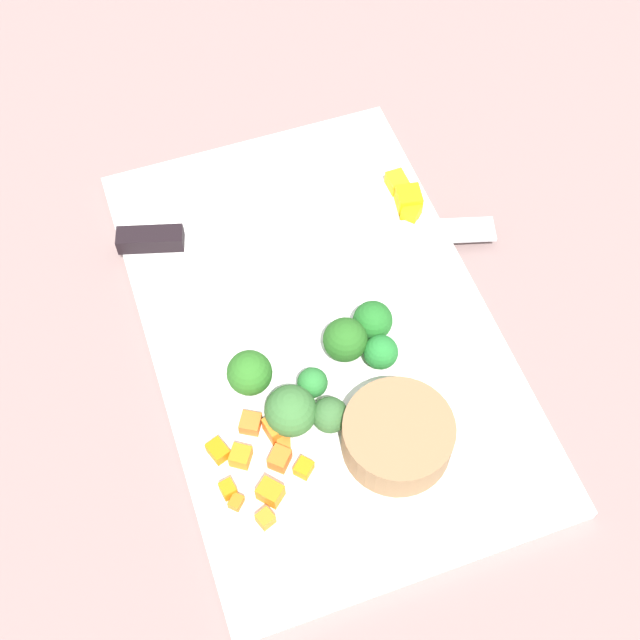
{
  "coord_description": "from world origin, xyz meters",
  "views": [
    {
      "loc": [
        0.38,
        -0.13,
        0.67
      ],
      "look_at": [
        0.0,
        0.0,
        0.02
      ],
      "focal_mm": 48.07,
      "sensor_mm": 36.0,
      "label": 1
    }
  ],
  "objects": [
    {
      "name": "broccoli_floret_3",
      "position": [
        0.05,
        0.04,
        0.03
      ],
      "size": [
        0.03,
        0.03,
        0.03
      ],
      "color": "#91B455",
      "rests_on": "cutting_board"
    },
    {
      "name": "carrot_dice_8",
      "position": [
        0.09,
        -0.12,
        0.02
      ],
      "size": [
        0.02,
        0.02,
        0.01
      ],
      "primitive_type": "cube",
      "rotation": [
        0.0,
        0.0,
        0.34
      ],
      "color": "orange",
      "rests_on": "cutting_board"
    },
    {
      "name": "carrot_dice_5",
      "position": [
        0.16,
        -0.1,
        0.02
      ],
      "size": [
        0.02,
        0.02,
        0.01
      ],
      "primitive_type": "cube",
      "rotation": [
        0.0,
        0.0,
        1.93
      ],
      "color": "orange",
      "rests_on": "cutting_board"
    },
    {
      "name": "pepper_dice_2",
      "position": [
        -0.13,
        0.13,
        0.02
      ],
      "size": [
        0.02,
        0.02,
        0.01
      ],
      "primitive_type": "cube",
      "rotation": [
        0.0,
        0.0,
        0.03
      ],
      "color": "yellow",
      "rests_on": "cutting_board"
    },
    {
      "name": "broccoli_floret_0",
      "position": [
        0.09,
        -0.02,
        0.03
      ],
      "size": [
        0.03,
        0.03,
        0.03
      ],
      "color": "#93BA63",
      "rests_on": "cutting_board"
    },
    {
      "name": "carrot_dice_2",
      "position": [
        0.13,
        -0.06,
        0.02
      ],
      "size": [
        0.02,
        0.02,
        0.01
      ],
      "primitive_type": "cube",
      "rotation": [
        0.0,
        0.0,
        2.3
      ],
      "color": "orange",
      "rests_on": "cutting_board"
    },
    {
      "name": "cutting_board",
      "position": [
        0.0,
        0.0,
        0.01
      ],
      "size": [
        0.48,
        0.3,
        0.01
      ],
      "primitive_type": "cube",
      "color": "white",
      "rests_on": "ground_plane"
    },
    {
      "name": "prep_bowl",
      "position": [
        0.13,
        0.02,
        0.03
      ],
      "size": [
        0.09,
        0.09,
        0.04
      ],
      "primitive_type": "cylinder",
      "color": "olive",
      "rests_on": "cutting_board"
    },
    {
      "name": "carrot_dice_3",
      "position": [
        0.07,
        -0.09,
        0.02
      ],
      "size": [
        0.02,
        0.02,
        0.01
      ],
      "primitive_type": "cube",
      "rotation": [
        0.0,
        0.0,
        1.04
      ],
      "color": "orange",
      "rests_on": "cutting_board"
    },
    {
      "name": "chef_knife",
      "position": [
        -0.11,
        -0.03,
        0.02
      ],
      "size": [
        0.12,
        0.35,
        0.02
      ],
      "rotation": [
        0.0,
        0.0,
        1.29
      ],
      "color": "silver",
      "rests_on": "cutting_board"
    },
    {
      "name": "carrot_dice_10",
      "position": [
        0.12,
        -0.12,
        0.02
      ],
      "size": [
        0.01,
        0.01,
        0.01
      ],
      "primitive_type": "cube",
      "rotation": [
        0.0,
        0.0,
        1.74
      ],
      "color": "orange",
      "rests_on": "cutting_board"
    },
    {
      "name": "broccoli_floret_1",
      "position": [
        0.06,
        -0.03,
        0.03
      ],
      "size": [
        0.03,
        0.03,
        0.03
      ],
      "color": "#8DC269",
      "rests_on": "cutting_board"
    },
    {
      "name": "broccoli_floret_5",
      "position": [
        0.02,
        0.04,
        0.03
      ],
      "size": [
        0.04,
        0.04,
        0.04
      ],
      "color": "#8CAE5B",
      "rests_on": "cutting_board"
    },
    {
      "name": "broccoli_floret_4",
      "position": [
        0.03,
        0.01,
        0.04
      ],
      "size": [
        0.04,
        0.04,
        0.04
      ],
      "color": "#90B35C",
      "rests_on": "cutting_board"
    },
    {
      "name": "broccoli_floret_6",
      "position": [
        0.08,
        -0.05,
        0.03
      ],
      "size": [
        0.04,
        0.04,
        0.04
      ],
      "color": "#98AB68",
      "rests_on": "cutting_board"
    },
    {
      "name": "carrot_dice_4",
      "position": [
        0.14,
        -0.12,
        0.02
      ],
      "size": [
        0.02,
        0.02,
        0.01
      ],
      "primitive_type": "cube",
      "rotation": [
        0.0,
        0.0,
        2.36
      ],
      "color": "orange",
      "rests_on": "cutting_board"
    },
    {
      "name": "carrot_dice_7",
      "position": [
        0.1,
        -0.07,
        0.02
      ],
      "size": [
        0.02,
        0.01,
        0.01
      ],
      "primitive_type": "cube",
      "rotation": [
        0.0,
        0.0,
        2.87
      ],
      "color": "orange",
      "rests_on": "cutting_board"
    },
    {
      "name": "pepper_dice_1",
      "position": [
        -0.09,
        0.13,
        0.02
      ],
      "size": [
        0.02,
        0.02,
        0.01
      ],
      "primitive_type": "cube",
      "rotation": [
        0.0,
        0.0,
        2.32
      ],
      "color": "yellow",
      "rests_on": "cutting_board"
    },
    {
      "name": "carrot_dice_1",
      "position": [
        0.09,
        -0.07,
        0.02
      ],
      "size": [
        0.02,
        0.02,
        0.02
      ],
      "primitive_type": "cube",
      "rotation": [
        0.0,
        0.0,
        1.78
      ],
      "color": "orange",
      "rests_on": "cutting_board"
    },
    {
      "name": "carrot_dice_0",
      "position": [
        0.14,
        -0.09,
        0.02
      ],
      "size": [
        0.02,
        0.02,
        0.02
      ],
      "primitive_type": "cube",
      "rotation": [
        0.0,
        0.0,
        2.28
      ],
      "color": "orange",
      "rests_on": "cutting_board"
    },
    {
      "name": "carrot_dice_6",
      "position": [
        0.1,
        -0.1,
        0.02
      ],
      "size": [
        0.02,
        0.02,
        0.01
      ],
      "primitive_type": "cube",
      "rotation": [
        0.0,
        0.0,
        0.97
      ],
      "color": "orange",
      "rests_on": "cutting_board"
    },
    {
      "name": "pepper_dice_0",
      "position": [
        -0.1,
        0.13,
        0.02
      ],
      "size": [
        0.03,
        0.03,
        0.02
      ],
      "primitive_type": "cube",
      "rotation": [
        0.0,
        0.0,
        1.4
      ],
      "color": "yellow",
      "rests_on": "cutting_board"
    },
    {
      "name": "broccoli_floret_2",
      "position": [
        0.04,
        -0.08,
        0.04
      ],
      "size": [
        0.04,
        0.04,
        0.05
      ],
      "color": "#8AAD5D",
      "rests_on": "cutting_board"
    },
    {
      "name": "ground_plane",
      "position": [
        0.0,
        0.0,
        0.0
      ],
      "size": [
        4.0,
        4.0,
        0.0
      ],
      "primitive_type": "plane",
      "color": "gray"
    },
    {
      "name": "carrot_dice_9",
      "position": [
        0.11,
        -0.07,
        0.02
      ],
      "size": [
        0.02,
        0.02,
        0.02
      ],
      "primitive_type": "cube",
      "rotation": [
        0.0,
        0.0,
        0.83
      ],
      "color": "orange",
      "rests_on": "cutting_board"
    }
  ]
}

